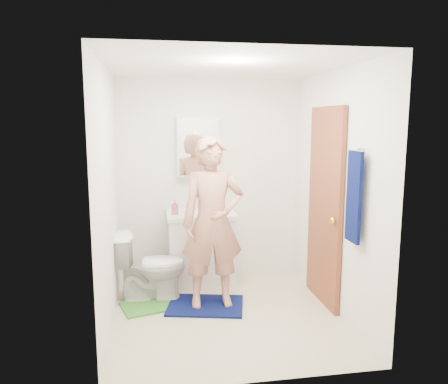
{
  "coord_description": "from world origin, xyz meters",
  "views": [
    {
      "loc": [
        -0.7,
        -4.07,
        1.9
      ],
      "look_at": [
        0.02,
        0.25,
        1.19
      ],
      "focal_mm": 35.0,
      "sensor_mm": 36.0,
      "label": 1
    }
  ],
  "objects_px": {
    "vanity_cabinet": "(201,249)",
    "toilet": "(151,266)",
    "medicine_cabinet": "(198,147)",
    "soap_dispenser": "(175,207)",
    "man": "(213,223)",
    "towel": "(354,197)",
    "toothbrush_cup": "(217,205)"
  },
  "relations": [
    {
      "from": "toilet",
      "to": "soap_dispenser",
      "type": "xyz_separation_m",
      "value": [
        0.29,
        0.36,
        0.57
      ]
    },
    {
      "from": "towel",
      "to": "soap_dispenser",
      "type": "bearing_deg",
      "value": 136.32
    },
    {
      "from": "vanity_cabinet",
      "to": "soap_dispenser",
      "type": "xyz_separation_m",
      "value": [
        -0.3,
        -0.07,
        0.53
      ]
    },
    {
      "from": "medicine_cabinet",
      "to": "soap_dispenser",
      "type": "relative_size",
      "value": 4.13
    },
    {
      "from": "toilet",
      "to": "towel",
      "type": "bearing_deg",
      "value": -119.56
    },
    {
      "from": "vanity_cabinet",
      "to": "man",
      "type": "xyz_separation_m",
      "value": [
        0.04,
        -0.72,
        0.49
      ]
    },
    {
      "from": "toothbrush_cup",
      "to": "medicine_cabinet",
      "type": "bearing_deg",
      "value": 154.41
    },
    {
      "from": "soap_dispenser",
      "to": "toothbrush_cup",
      "type": "relative_size",
      "value": 1.34
    },
    {
      "from": "medicine_cabinet",
      "to": "soap_dispenser",
      "type": "bearing_deg",
      "value": -135.31
    },
    {
      "from": "toilet",
      "to": "medicine_cabinet",
      "type": "bearing_deg",
      "value": -40.59
    },
    {
      "from": "vanity_cabinet",
      "to": "soap_dispenser",
      "type": "bearing_deg",
      "value": -166.55
    },
    {
      "from": "vanity_cabinet",
      "to": "man",
      "type": "bearing_deg",
      "value": -86.54
    },
    {
      "from": "toothbrush_cup",
      "to": "towel",
      "type": "bearing_deg",
      "value": -58.97
    },
    {
      "from": "medicine_cabinet",
      "to": "toothbrush_cup",
      "type": "xyz_separation_m",
      "value": [
        0.21,
        -0.1,
        -0.7
      ]
    },
    {
      "from": "towel",
      "to": "toothbrush_cup",
      "type": "distance_m",
      "value": 1.91
    },
    {
      "from": "soap_dispenser",
      "to": "man",
      "type": "bearing_deg",
      "value": -62.2
    },
    {
      "from": "soap_dispenser",
      "to": "towel",
      "type": "bearing_deg",
      "value": -43.68
    },
    {
      "from": "man",
      "to": "toilet",
      "type": "bearing_deg",
      "value": 155.39
    },
    {
      "from": "toilet",
      "to": "toothbrush_cup",
      "type": "xyz_separation_m",
      "value": [
        0.8,
        0.56,
        0.53
      ]
    },
    {
      "from": "vanity_cabinet",
      "to": "towel",
      "type": "distance_m",
      "value": 2.08
    },
    {
      "from": "medicine_cabinet",
      "to": "toilet",
      "type": "relative_size",
      "value": 0.95
    },
    {
      "from": "vanity_cabinet",
      "to": "toilet",
      "type": "relative_size",
      "value": 1.08
    },
    {
      "from": "towel",
      "to": "man",
      "type": "height_order",
      "value": "man"
    },
    {
      "from": "vanity_cabinet",
      "to": "toilet",
      "type": "bearing_deg",
      "value": -143.51
    },
    {
      "from": "soap_dispenser",
      "to": "man",
      "type": "distance_m",
      "value": 0.74
    },
    {
      "from": "vanity_cabinet",
      "to": "soap_dispenser",
      "type": "distance_m",
      "value": 0.62
    },
    {
      "from": "soap_dispenser",
      "to": "man",
      "type": "xyz_separation_m",
      "value": [
        0.34,
        -0.65,
        -0.04
      ]
    },
    {
      "from": "medicine_cabinet",
      "to": "soap_dispenser",
      "type": "distance_m",
      "value": 0.79
    },
    {
      "from": "soap_dispenser",
      "to": "man",
      "type": "relative_size",
      "value": 0.1
    },
    {
      "from": "vanity_cabinet",
      "to": "man",
      "type": "height_order",
      "value": "man"
    },
    {
      "from": "toilet",
      "to": "man",
      "type": "relative_size",
      "value": 0.43
    },
    {
      "from": "soap_dispenser",
      "to": "medicine_cabinet",
      "type": "bearing_deg",
      "value": 44.69
    }
  ]
}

